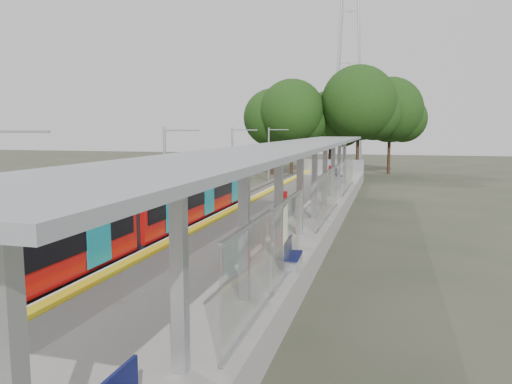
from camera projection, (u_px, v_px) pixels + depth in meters
trackbed at (203, 222)px, 27.90m from camera, size 3.00×70.00×0.24m
platform at (282, 219)px, 26.70m from camera, size 6.00×50.00×1.00m
tactile_strip at (237, 207)px, 27.29m from camera, size 0.60×50.00×0.02m
end_fence at (334, 165)px, 50.46m from camera, size 6.00×0.10×1.20m
train at (107, 217)px, 18.32m from camera, size 2.74×27.60×3.62m
canopy at (300, 153)px, 22.16m from camera, size 3.27×38.00×3.66m
pylon at (350, 37)px, 75.40m from camera, size 8.00×4.00×38.00m
tree_cluster at (336, 111)px, 56.33m from camera, size 20.23×12.97×12.21m
catenary_masts at (167, 173)px, 27.03m from camera, size 2.08×48.16×5.40m
bench_mid at (291, 253)px, 15.37m from camera, size 0.48×1.36×0.92m
bench_far at (337, 174)px, 40.57m from camera, size 0.95×1.76×1.15m
info_pillar_near at (282, 221)px, 18.58m from camera, size 0.45×0.45×2.00m
info_pillar_far at (331, 182)px, 32.41m from camera, size 0.43×0.43×1.92m
litter_bin at (296, 206)px, 24.59m from camera, size 0.58×0.58×0.98m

